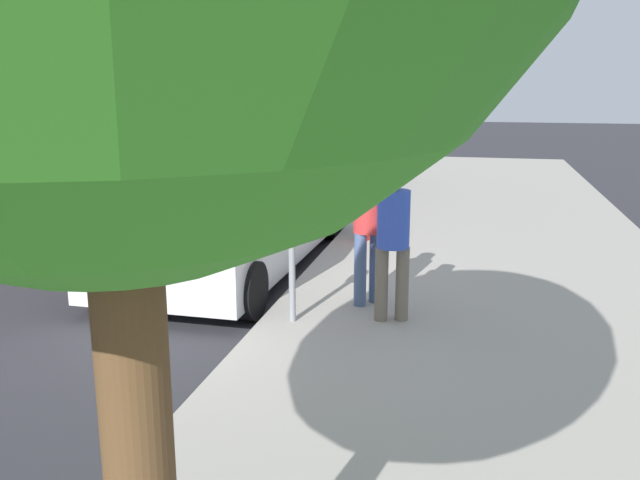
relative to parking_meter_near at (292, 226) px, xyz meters
name	(u,v)px	position (x,y,z in m)	size (l,w,h in m)	color
ground_plane	(199,306)	(-1.35, 0.65, -1.18)	(80.00, 80.00, 0.00)	#2D2D33
sidewalk_slab	(499,323)	(2.15, 0.65, -1.11)	(5.00, 32.00, 0.15)	#9E998E
parking_meter_near	(292,226)	(0.00, 0.00, 0.00)	(0.14, 0.18, 1.52)	gray
pedestrian_in_red	(369,218)	(0.68, 0.75, -0.03)	(0.34, 0.34, 1.74)	#4C608C
pedestrian_in_blue	(393,233)	(1.02, 0.27, -0.08)	(0.35, 0.34, 1.66)	#726656
parked_van	(234,188)	(-1.50, 2.38, -0.03)	(2.20, 5.23, 2.15)	white
parked_sedan_ahead	(326,160)	(-1.76, 9.60, -0.43)	(1.98, 4.42, 1.65)	navy
fire_hydrant	(363,214)	(0.10, 3.88, -0.61)	(0.24, 0.24, 0.86)	red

